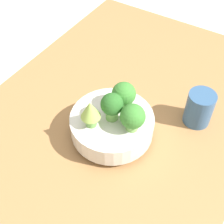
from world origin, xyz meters
TOP-DOWN VIEW (x-y plane):
  - ground_plane at (0.00, 0.00)m, footprint 6.00×6.00m
  - table at (0.00, 0.00)m, footprint 1.08×0.68m
  - bowl at (0.03, 0.03)m, footprint 0.20×0.20m
  - broccoli_floret_center at (0.03, 0.03)m, footprint 0.05×0.05m
  - broccoli_floret_back at (0.03, 0.09)m, footprint 0.06×0.06m
  - romanesco_piece_near at (0.07, 0.00)m, footprint 0.05×0.05m
  - broccoli_floret_left at (-0.02, 0.03)m, footprint 0.06×0.06m
  - cup at (-0.13, 0.19)m, footprint 0.07×0.07m

SIDE VIEW (x-z plane):
  - ground_plane at x=0.00m, z-range 0.00..0.00m
  - table at x=0.00m, z-range 0.00..0.03m
  - bowl at x=0.03m, z-range 0.04..0.10m
  - cup at x=-0.13m, z-range 0.03..0.12m
  - broccoli_floret_back at x=0.03m, z-range 0.10..0.17m
  - broccoli_floret_left at x=-0.02m, z-range 0.10..0.17m
  - broccoli_floret_center at x=0.03m, z-range 0.10..0.18m
  - romanesco_piece_near at x=0.07m, z-range 0.11..0.18m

